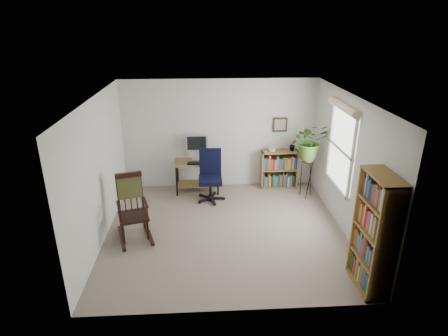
{
  "coord_description": "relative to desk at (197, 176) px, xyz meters",
  "views": [
    {
      "loc": [
        -0.37,
        -5.83,
        3.55
      ],
      "look_at": [
        0.0,
        0.4,
        1.05
      ],
      "focal_mm": 30.0,
      "sensor_mm": 36.0,
      "label": 1
    }
  ],
  "objects": [
    {
      "name": "floor",
      "position": [
        0.51,
        -1.7,
        -0.34
      ],
      "size": [
        4.2,
        4.0,
        0.0
      ],
      "primitive_type": "cube",
      "color": "gray",
      "rests_on": "ground"
    },
    {
      "name": "wall_right",
      "position": [
        2.61,
        -1.7,
        0.86
      ],
      "size": [
        0.0,
        4.0,
        2.4
      ],
      "primitive_type": "cube",
      "color": "silver",
      "rests_on": "ground"
    },
    {
      "name": "plant_stand",
      "position": [
        2.31,
        -0.42,
        0.13
      ],
      "size": [
        0.29,
        0.29,
        0.94
      ],
      "primitive_type": null,
      "rotation": [
        0.0,
        0.0,
        0.13
      ],
      "color": "black",
      "rests_on": "floor"
    },
    {
      "name": "keyboard",
      "position": [
        0.0,
        -0.12,
        0.36
      ],
      "size": [
        0.4,
        0.15,
        0.02
      ],
      "primitive_type": "cube",
      "color": "black",
      "rests_on": "desk"
    },
    {
      "name": "low_bookshelf",
      "position": [
        1.82,
        0.12,
        0.08
      ],
      "size": [
        0.8,
        0.27,
        0.85
      ],
      "primitive_type": null,
      "color": "olive",
      "rests_on": "floor"
    },
    {
      "name": "monitor",
      "position": [
        0.0,
        0.14,
        0.62
      ],
      "size": [
        0.46,
        0.16,
        0.56
      ],
      "primitive_type": null,
      "color": "#B5B6BA",
      "rests_on": "desk"
    },
    {
      "name": "potted_plant_small",
      "position": [
        2.1,
        0.13,
        0.56
      ],
      "size": [
        0.13,
        0.24,
        0.11
      ],
      "primitive_type": "imported",
      "color": "#366021",
      "rests_on": "low_bookshelf"
    },
    {
      "name": "framed_picture",
      "position": [
        1.82,
        0.27,
        1.06
      ],
      "size": [
        0.32,
        0.04,
        0.32
      ],
      "primitive_type": null,
      "color": "black",
      "rests_on": "wall_back"
    },
    {
      "name": "wall_front",
      "position": [
        0.51,
        -3.7,
        0.86
      ],
      "size": [
        4.2,
        0.0,
        2.4
      ],
      "primitive_type": "cube",
      "color": "silver",
      "rests_on": "ground"
    },
    {
      "name": "office_chair",
      "position": [
        0.27,
        -0.48,
        0.2
      ],
      "size": [
        0.62,
        0.62,
        1.09
      ],
      "primitive_type": null,
      "rotation": [
        0.0,
        0.0,
        -0.04
      ],
      "color": "black",
      "rests_on": "floor"
    },
    {
      "name": "desk",
      "position": [
        0.0,
        0.0,
        0.0
      ],
      "size": [
        0.96,
        0.53,
        0.69
      ],
      "primitive_type": null,
      "color": "olive",
      "rests_on": "floor"
    },
    {
      "name": "ceiling",
      "position": [
        0.51,
        -1.7,
        2.06
      ],
      "size": [
        4.2,
        4.0,
        0.0
      ],
      "primitive_type": "cube",
      "color": "silver",
      "rests_on": "ground"
    },
    {
      "name": "spider_plant",
      "position": [
        2.31,
        -0.42,
        1.26
      ],
      "size": [
        1.69,
        1.88,
        1.47
      ],
      "primitive_type": "imported",
      "color": "#366021",
      "rests_on": "plant_stand"
    },
    {
      "name": "window",
      "position": [
        2.57,
        -1.4,
        1.06
      ],
      "size": [
        0.12,
        1.2,
        1.5
      ],
      "primitive_type": null,
      "color": "silver",
      "rests_on": "wall_right"
    },
    {
      "name": "wall_back",
      "position": [
        0.51,
        0.3,
        0.86
      ],
      "size": [
        4.2,
        0.0,
        2.4
      ],
      "primitive_type": "cube",
      "color": "silver",
      "rests_on": "ground"
    },
    {
      "name": "tall_bookshelf",
      "position": [
        2.43,
        -3.3,
        0.51
      ],
      "size": [
        0.32,
        0.75,
        1.71
      ],
      "primitive_type": null,
      "color": "olive",
      "rests_on": "floor"
    },
    {
      "name": "wall_left",
      "position": [
        -1.59,
        -1.7,
        0.86
      ],
      "size": [
        0.0,
        4.0,
        2.4
      ],
      "primitive_type": "cube",
      "color": "silver",
      "rests_on": "ground"
    },
    {
      "name": "rocking_chair",
      "position": [
        -1.07,
        -1.85,
        0.24
      ],
      "size": [
        0.86,
        1.13,
        1.16
      ],
      "primitive_type": null,
      "rotation": [
        0.0,
        0.0,
        0.29
      ],
      "color": "black",
      "rests_on": "floor"
    }
  ]
}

